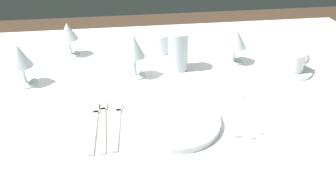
{
  "coord_description": "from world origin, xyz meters",
  "views": [
    {
      "loc": [
        -0.13,
        -0.93,
        1.28
      ],
      "look_at": [
        -0.02,
        -0.11,
        0.76
      ],
      "focal_mm": 34.72,
      "sensor_mm": 36.0,
      "label": 1
    }
  ],
  "objects_px": {
    "dinner_knife": "(228,114)",
    "wine_glass_right": "(134,48)",
    "spoon_dessert": "(245,106)",
    "fork_salad": "(94,125)",
    "coffee_cup_right": "(293,61)",
    "wine_glass_left": "(236,40)",
    "drink_tumbler": "(179,51)",
    "fork_inner": "(103,123)",
    "dinner_plate": "(174,121)",
    "wine_glass_far": "(68,33)",
    "coffee_cup_left": "(161,43)",
    "wine_glass_centre": "(20,58)",
    "fork_outer": "(117,123)",
    "spoon_soup": "(234,109)"
  },
  "relations": [
    {
      "from": "spoon_dessert",
      "to": "fork_salad",
      "type": "bearing_deg",
      "value": -175.59
    },
    {
      "from": "dinner_knife",
      "to": "coffee_cup_right",
      "type": "xyz_separation_m",
      "value": [
        0.3,
        0.23,
        0.04
      ]
    },
    {
      "from": "wine_glass_centre",
      "to": "dinner_knife",
      "type": "bearing_deg",
      "value": -23.18
    },
    {
      "from": "drink_tumbler",
      "to": "spoon_dessert",
      "type": "bearing_deg",
      "value": -60.09
    },
    {
      "from": "dinner_plate",
      "to": "dinner_knife",
      "type": "relative_size",
      "value": 1.19
    },
    {
      "from": "dinner_knife",
      "to": "spoon_soup",
      "type": "distance_m",
      "value": 0.03
    },
    {
      "from": "spoon_soup",
      "to": "coffee_cup_left",
      "type": "xyz_separation_m",
      "value": [
        -0.17,
        0.41,
        0.05
      ]
    },
    {
      "from": "wine_glass_centre",
      "to": "wine_glass_left",
      "type": "distance_m",
      "value": 0.73
    },
    {
      "from": "coffee_cup_left",
      "to": "wine_glass_right",
      "type": "height_order",
      "value": "wine_glass_right"
    },
    {
      "from": "wine_glass_centre",
      "to": "wine_glass_right",
      "type": "bearing_deg",
      "value": 1.04
    },
    {
      "from": "dinner_plate",
      "to": "spoon_soup",
      "type": "height_order",
      "value": "dinner_plate"
    },
    {
      "from": "dinner_plate",
      "to": "coffee_cup_left",
      "type": "xyz_separation_m",
      "value": [
        0.02,
        0.45,
        0.04
      ]
    },
    {
      "from": "wine_glass_right",
      "to": "drink_tumbler",
      "type": "bearing_deg",
      "value": 13.45
    },
    {
      "from": "fork_inner",
      "to": "spoon_dessert",
      "type": "xyz_separation_m",
      "value": [
        0.41,
        0.03,
        0.0
      ]
    },
    {
      "from": "wine_glass_left",
      "to": "spoon_dessert",
      "type": "bearing_deg",
      "value": -100.71
    },
    {
      "from": "spoon_dessert",
      "to": "fork_inner",
      "type": "bearing_deg",
      "value": -176.37
    },
    {
      "from": "dinner_plate",
      "to": "fork_inner",
      "type": "relative_size",
      "value": 1.1
    },
    {
      "from": "wine_glass_right",
      "to": "drink_tumbler",
      "type": "xyz_separation_m",
      "value": [
        0.15,
        0.04,
        -0.04
      ]
    },
    {
      "from": "wine_glass_right",
      "to": "wine_glass_far",
      "type": "height_order",
      "value": "wine_glass_right"
    },
    {
      "from": "fork_salad",
      "to": "spoon_dessert",
      "type": "distance_m",
      "value": 0.44
    },
    {
      "from": "wine_glass_right",
      "to": "wine_glass_far",
      "type": "distance_m",
      "value": 0.32
    },
    {
      "from": "spoon_dessert",
      "to": "wine_glass_left",
      "type": "bearing_deg",
      "value": 79.29
    },
    {
      "from": "dinner_knife",
      "to": "coffee_cup_right",
      "type": "height_order",
      "value": "coffee_cup_right"
    },
    {
      "from": "dinner_plate",
      "to": "wine_glass_centre",
      "type": "bearing_deg",
      "value": 148.23
    },
    {
      "from": "coffee_cup_left",
      "to": "fork_salad",
      "type": "bearing_deg",
      "value": -118.21
    },
    {
      "from": "dinner_plate",
      "to": "wine_glass_centre",
      "type": "height_order",
      "value": "wine_glass_centre"
    },
    {
      "from": "coffee_cup_right",
      "to": "wine_glass_right",
      "type": "xyz_separation_m",
      "value": [
        -0.55,
        0.04,
        0.06
      ]
    },
    {
      "from": "fork_outer",
      "to": "wine_glass_left",
      "type": "relative_size",
      "value": 1.66
    },
    {
      "from": "fork_inner",
      "to": "coffee_cup_right",
      "type": "relative_size",
      "value": 2.24
    },
    {
      "from": "dinner_knife",
      "to": "wine_glass_right",
      "type": "relative_size",
      "value": 1.43
    },
    {
      "from": "fork_inner",
      "to": "wine_glass_left",
      "type": "height_order",
      "value": "wine_glass_left"
    },
    {
      "from": "fork_inner",
      "to": "coffee_cup_left",
      "type": "relative_size",
      "value": 2.27
    },
    {
      "from": "fork_salad",
      "to": "fork_outer",
      "type": "bearing_deg",
      "value": 2.12
    },
    {
      "from": "wine_glass_far",
      "to": "drink_tumbler",
      "type": "bearing_deg",
      "value": -23.38
    },
    {
      "from": "coffee_cup_left",
      "to": "drink_tumbler",
      "type": "xyz_separation_m",
      "value": [
        0.05,
        -0.13,
        0.02
      ]
    },
    {
      "from": "fork_outer",
      "to": "coffee_cup_left",
      "type": "height_order",
      "value": "coffee_cup_left"
    },
    {
      "from": "coffee_cup_left",
      "to": "wine_glass_far",
      "type": "distance_m",
      "value": 0.35
    },
    {
      "from": "dinner_knife",
      "to": "wine_glass_centre",
      "type": "distance_m",
      "value": 0.67
    },
    {
      "from": "drink_tumbler",
      "to": "dinner_knife",
      "type": "bearing_deg",
      "value": -72.99
    },
    {
      "from": "dinner_plate",
      "to": "fork_inner",
      "type": "xyz_separation_m",
      "value": [
        -0.19,
        0.02,
        -0.01
      ]
    },
    {
      "from": "dinner_plate",
      "to": "spoon_dessert",
      "type": "relative_size",
      "value": 1.22
    },
    {
      "from": "wine_glass_far",
      "to": "coffee_cup_left",
      "type": "bearing_deg",
      "value": -6.85
    },
    {
      "from": "coffee_cup_left",
      "to": "wine_glass_far",
      "type": "xyz_separation_m",
      "value": [
        -0.35,
        0.04,
        0.04
      ]
    },
    {
      "from": "dinner_plate",
      "to": "wine_glass_left",
      "type": "xyz_separation_m",
      "value": [
        0.28,
        0.35,
        0.08
      ]
    },
    {
      "from": "spoon_soup",
      "to": "coffee_cup_right",
      "type": "bearing_deg",
      "value": 36.62
    },
    {
      "from": "dinner_plate",
      "to": "coffee_cup_left",
      "type": "bearing_deg",
      "value": 87.8
    },
    {
      "from": "dinner_knife",
      "to": "fork_salad",
      "type": "bearing_deg",
      "value": -179.8
    },
    {
      "from": "fork_outer",
      "to": "wine_glass_centre",
      "type": "xyz_separation_m",
      "value": [
        -0.3,
        0.26,
        0.09
      ]
    },
    {
      "from": "fork_inner",
      "to": "coffee_cup_left",
      "type": "distance_m",
      "value": 0.48
    },
    {
      "from": "fork_salad",
      "to": "wine_glass_left",
      "type": "height_order",
      "value": "wine_glass_left"
    }
  ]
}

